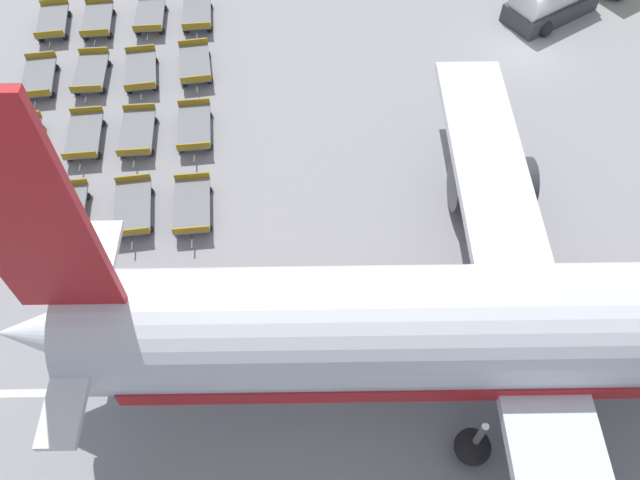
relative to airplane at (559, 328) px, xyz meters
The scene contains 19 objects.
ground_plane 19.51m from the airplane, 169.29° to the left, with size 500.00×500.00×0.00m, color gray.
airplane is the anchor object (origin of this frame).
baggage_dolly_row_near_col_a 31.03m from the airplane, 133.05° to the right, with size 3.87×1.98×0.92m.
baggage_dolly_row_near_col_b 27.69m from the airplane, 126.35° to the right, with size 3.87×1.98×0.92m.
baggage_dolly_row_near_col_c 25.05m from the airplane, 118.30° to the right, with size 3.85×1.88×0.92m.
baggage_dolly_row_near_col_d 22.56m from the airplane, 108.15° to the right, with size 3.85×1.89×0.92m.
baggage_dolly_row_mid_a_col_a 29.34m from the airplane, 136.55° to the right, with size 3.86×1.91×0.92m.
baggage_dolly_row_mid_a_col_b 25.85m from the airplane, 130.42° to the right, with size 3.83×1.82×0.92m.
baggage_dolly_row_mid_a_col_c 22.68m from the airplane, 122.52° to the right, with size 3.85×1.89×0.92m.
baggage_dolly_row_mid_a_col_d 20.39m from the airplane, 111.59° to the right, with size 3.85×1.89×0.92m.
baggage_dolly_row_mid_b_col_a 27.75m from the airplane, 141.47° to the right, with size 3.84×1.82×0.92m.
baggage_dolly_row_mid_b_col_b 24.06m from the airplane, 134.69° to the right, with size 3.87×2.00×0.92m.
baggage_dolly_row_mid_b_col_c 20.74m from the airplane, 126.70° to the right, with size 3.84×1.83×0.92m.
baggage_dolly_row_mid_b_col_d 17.92m from the airplane, 115.67° to the right, with size 3.87×1.96×0.92m.
baggage_dolly_row_far_col_a 26.31m from the airplane, 146.19° to the right, with size 3.85×1.88×0.92m.
baggage_dolly_row_far_col_b 22.58m from the airplane, 140.60° to the right, with size 3.87×2.02×0.92m.
baggage_dolly_row_far_col_c 18.88m from the airplane, 132.45° to the right, with size 3.85×1.89×0.92m.
baggage_dolly_row_far_col_d 15.71m from the airplane, 120.07° to the right, with size 3.85×1.88×0.92m.
stand_guidance_stripe 8.45m from the airplane, 85.73° to the right, with size 0.35×32.21×0.01m.
Camera 1 is at (28.24, -11.53, 21.81)m, focal length 35.00 mm.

